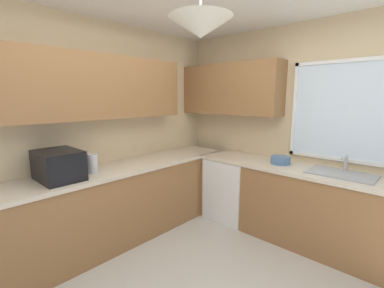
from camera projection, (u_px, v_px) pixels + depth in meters
room_shell at (179, 84)px, 2.74m from camera, size 3.56×3.92×2.64m
counter_run_left at (107, 207)px, 3.03m from camera, size 0.65×3.53×0.89m
counter_run_back at (302, 205)px, 3.09m from camera, size 2.65×0.65×0.89m
dishwasher at (232, 188)px, 3.71m from camera, size 0.60×0.60×0.85m
microwave at (58, 165)px, 2.57m from camera, size 0.48×0.36×0.29m
kettle at (93, 163)px, 2.81m from camera, size 0.11×0.11×0.21m
sink_assembly at (341, 174)px, 2.76m from camera, size 0.64×0.40×0.19m
bowl at (281, 160)px, 3.20m from camera, size 0.23×0.23×0.09m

